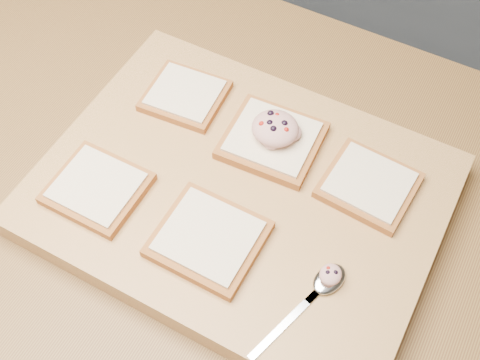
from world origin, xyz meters
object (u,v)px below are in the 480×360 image
(bread_far_center, at_px, (272,140))
(tuna_salad_dollop, at_px, (275,128))
(spoon, at_px, (323,286))
(cutting_board, at_px, (240,195))

(bread_far_center, bearing_deg, tuna_salad_dollop, 49.67)
(spoon, bearing_deg, tuna_salad_dollop, 131.80)
(tuna_salad_dollop, height_order, spoon, tuna_salad_dollop)
(bread_far_center, relative_size, tuna_salad_dollop, 2.07)
(cutting_board, height_order, spoon, spoon)
(spoon, bearing_deg, bread_far_center, 132.59)
(cutting_board, distance_m, spoon, 0.18)
(cutting_board, distance_m, tuna_salad_dollop, 0.10)
(cutting_board, relative_size, spoon, 3.30)
(bread_far_center, distance_m, tuna_salad_dollop, 0.03)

